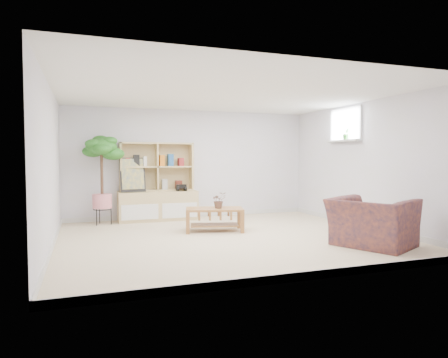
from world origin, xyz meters
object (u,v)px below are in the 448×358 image
object	(u,v)px
storage_unit	(158,182)
armchair	(372,219)
coffee_table	(214,220)
floor_tree	(102,180)

from	to	relation	value
storage_unit	armchair	size ratio (longest dim) A/B	1.48
storage_unit	armchair	world-z (taller)	storage_unit
armchair	coffee_table	bearing A→B (deg)	17.10
storage_unit	coffee_table	world-z (taller)	storage_unit
coffee_table	floor_tree	size ratio (longest dim) A/B	0.57
storage_unit	coffee_table	size ratio (longest dim) A/B	1.62
storage_unit	coffee_table	bearing A→B (deg)	-64.99
storage_unit	floor_tree	size ratio (longest dim) A/B	0.93
storage_unit	armchair	bearing A→B (deg)	-54.24
armchair	storage_unit	bearing A→B (deg)	10.11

